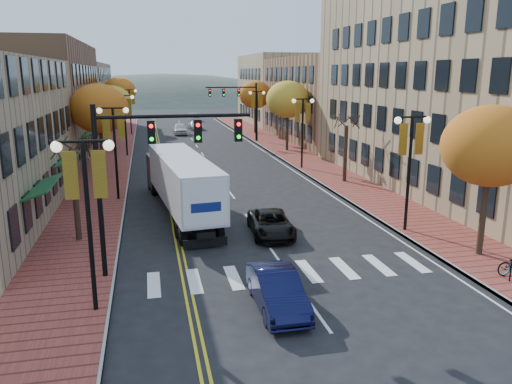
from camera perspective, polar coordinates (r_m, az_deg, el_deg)
ground at (r=19.37m, az=5.33°, el=-11.44°), size 200.00×200.00×0.00m
sidewalk_left at (r=49.99m, az=-16.26°, el=3.64°), size 4.00×85.00×0.15m
sidewalk_right at (r=51.92m, az=4.00°, el=4.49°), size 4.00×85.00×0.15m
building_left_mid at (r=54.03m, az=-25.01°, el=9.42°), size 12.00×24.00×11.00m
building_left_far at (r=78.64m, az=-21.10°, el=10.10°), size 12.00×26.00×9.50m
building_right_near at (r=40.55m, az=24.39°, el=11.39°), size 15.00×28.00×15.00m
building_right_mid at (r=63.49m, az=10.02°, el=10.42°), size 15.00×24.00×10.00m
building_right_far at (r=84.23m, az=4.29°, el=11.62°), size 15.00×20.00×11.00m
tree_left_a at (r=25.65m, az=-19.92°, el=-0.63°), size 0.28×0.28×4.20m
tree_left_b at (r=40.95m, az=-17.49°, el=9.08°), size 4.48×4.48×7.21m
tree_left_c at (r=56.91m, az=-16.13°, el=9.83°), size 4.16×4.16×6.69m
tree_left_d at (r=74.84m, az=-15.33°, el=11.05°), size 4.61×4.61×7.42m
tree_right_a at (r=23.85m, az=25.22°, el=4.75°), size 4.16×4.16×6.69m
tree_right_b at (r=38.06m, az=10.18°, el=4.35°), size 0.28×0.28×4.20m
tree_right_c at (r=52.80m, az=3.64°, el=10.51°), size 4.48×4.48×7.21m
tree_right_d at (r=68.32m, az=-0.11°, el=11.06°), size 4.35×4.35×7.00m
lamp_left_a at (r=17.27m, az=-18.80°, el=-0.12°), size 1.96×0.36×6.05m
lamp_left_b at (r=33.00m, az=-15.89°, el=6.26°), size 1.96×0.36×6.05m
lamp_left_c at (r=50.90m, az=-14.77°, el=8.69°), size 1.96×0.36×6.05m
lamp_left_d at (r=68.85m, az=-14.23°, el=9.85°), size 1.96×0.36×6.05m
lamp_right_a at (r=26.43m, az=17.24°, el=4.49°), size 1.96×0.36×6.05m
lamp_right_b at (r=42.90m, az=5.36°, el=8.26°), size 1.96×0.36×6.05m
lamp_right_c at (r=60.25m, az=0.12°, el=9.80°), size 1.96×0.36×6.05m
traffic_mast_near at (r=19.97m, az=-12.25°, el=3.89°), size 6.10×0.35×7.00m
traffic_mast_far at (r=59.81m, az=-1.81°, el=10.37°), size 6.10×0.34×7.00m
semi_truck at (r=29.64m, az=-8.74°, el=1.50°), size 3.78×14.36×3.55m
navy_sedan at (r=17.88m, az=2.41°, el=-11.15°), size 1.48×4.21×1.39m
black_suv at (r=25.65m, az=1.72°, el=-3.61°), size 2.34×4.53×1.22m
car_far_white at (r=68.91m, az=-8.68°, el=7.16°), size 1.85×4.49×1.52m
car_far_silver at (r=74.60m, az=-6.94°, el=7.59°), size 1.99×4.52×1.29m
car_far_oncoming at (r=88.58m, az=-7.24°, el=8.53°), size 1.57×4.24×1.39m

